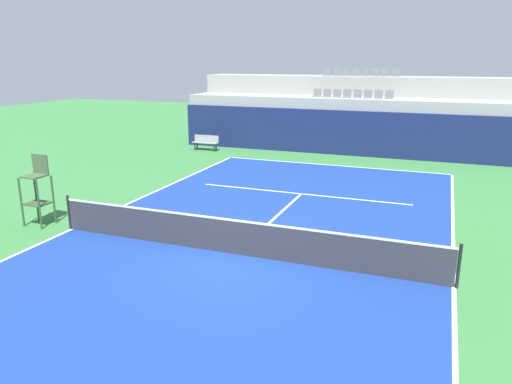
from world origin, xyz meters
The scene contains 15 objects.
ground_plane centered at (0.00, 0.00, 0.00)m, with size 80.00×80.00×0.00m, color #387A3D.
court_surface centered at (0.00, 0.00, 0.01)m, with size 11.00×24.00×0.01m, color navy.
baseline_far centered at (0.00, 11.95, 0.01)m, with size 11.00×0.10×0.00m, color white.
sideline_left centered at (-5.45, 0.00, 0.01)m, with size 0.10×24.00×0.00m, color white.
sideline_right centered at (5.45, 0.00, 0.01)m, with size 0.10×24.00×0.00m, color white.
service_line_far centered at (0.00, 6.40, 0.01)m, with size 8.26×0.10×0.00m, color white.
centre_service_line centered at (0.00, 3.20, 0.01)m, with size 0.10×6.40×0.00m, color white.
back_wall centered at (0.00, 14.85, 1.19)m, with size 18.91×0.30×2.38m, color navy.
stands_tier_lower centered at (0.00, 16.20, 1.48)m, with size 18.91×2.40×2.96m, color #9E9E99.
stands_tier_upper centered at (0.00, 18.60, 2.02)m, with size 18.91×2.40×4.05m, color #9E9E99.
seating_row_lower centered at (0.00, 16.30, 3.08)m, with size 4.42×0.44×0.44m.
seating_row_upper centered at (0.00, 18.70, 4.17)m, with size 4.42×0.44×0.44m.
tennis_net centered at (0.00, 0.00, 0.51)m, with size 11.08×0.08×1.07m.
umpire_chair centered at (-6.70, 0.06, 1.19)m, with size 0.76×0.66×2.20m.
player_bench centered at (-7.63, 13.39, 0.51)m, with size 1.50×0.40×0.85m.
Camera 1 is at (4.87, -11.07, 5.07)m, focal length 34.11 mm.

